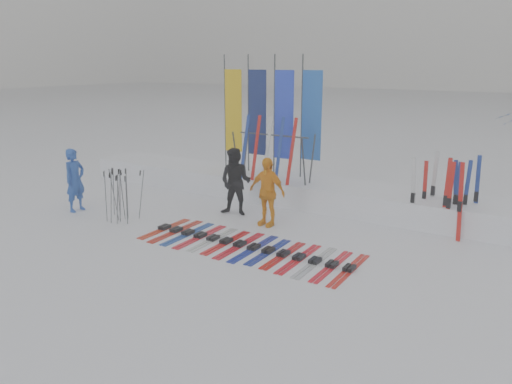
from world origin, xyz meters
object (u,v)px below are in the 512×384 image
Objects in this scene: ski_row at (247,246)px; ski_rack at (273,150)px; person_black at (236,182)px; person_blue at (75,180)px; person_yellow at (267,192)px.

ski_row is 3.68m from ski_rack.
ski_row is at bearing -62.48° from person_black.
person_blue is 4.84m from person_yellow.
person_black is at bearing -65.36° from person_blue.
ski_row is at bearing -91.62° from person_blue.
person_black is 1.09m from person_yellow.
person_yellow is 0.35× the size of ski_row.
person_yellow is (1.04, -0.30, -0.03)m from person_black.
person_yellow is at bearing -64.40° from ski_rack.
person_black reaches higher than ski_row.
ski_rack is at bearing 111.07° from ski_row.
person_blue is 5.01m from ski_rack.
person_black reaches higher than person_blue.
ski_rack reaches higher than person_black.
person_blue is at bearing -164.97° from person_black.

